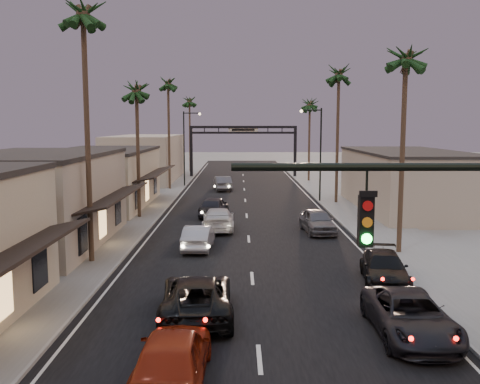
{
  "coord_description": "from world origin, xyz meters",
  "views": [
    {
      "loc": [
        -0.66,
        -6.17,
        7.4
      ],
      "look_at": [
        -0.56,
        32.78,
        2.5
      ],
      "focal_mm": 40.0,
      "sensor_mm": 36.0,
      "label": 1
    }
  ],
  "objects_px": {
    "palm_ld": "(168,80)",
    "curbside_black": "(384,268)",
    "streetlight_left": "(186,142)",
    "palm_ra": "(406,51)",
    "oncoming_silver": "(198,237)",
    "curbside_near": "(410,316)",
    "palm_rb": "(339,70)",
    "arch": "(243,138)",
    "palm_lb": "(83,7)",
    "oncoming_pickup": "(197,296)",
    "palm_rc": "(310,101)",
    "streetlight_right": "(318,147)",
    "palm_lc": "(136,85)",
    "palm_far": "(189,99)",
    "oncoming_red": "(172,356)"
  },
  "relations": [
    {
      "from": "palm_rb",
      "to": "oncoming_red",
      "type": "distance_m",
      "value": 39.11
    },
    {
      "from": "curbside_black",
      "to": "streetlight_left",
      "type": "bearing_deg",
      "value": 115.87
    },
    {
      "from": "palm_lb",
      "to": "palm_rc",
      "type": "distance_m",
      "value": 45.48
    },
    {
      "from": "streetlight_left",
      "to": "palm_ra",
      "type": "distance_m",
      "value": 37.87
    },
    {
      "from": "streetlight_left",
      "to": "curbside_black",
      "type": "height_order",
      "value": "streetlight_left"
    },
    {
      "from": "palm_ra",
      "to": "curbside_black",
      "type": "bearing_deg",
      "value": -112.77
    },
    {
      "from": "palm_ld",
      "to": "curbside_black",
      "type": "distance_m",
      "value": 41.28
    },
    {
      "from": "arch",
      "to": "palm_rc",
      "type": "xyz_separation_m",
      "value": [
        8.6,
        -6.0,
        4.94
      ]
    },
    {
      "from": "palm_lb",
      "to": "palm_ra",
      "type": "relative_size",
      "value": 1.15
    },
    {
      "from": "palm_lc",
      "to": "streetlight_left",
      "type": "bearing_deg",
      "value": 85.63
    },
    {
      "from": "palm_ra",
      "to": "oncoming_red",
      "type": "xyz_separation_m",
      "value": [
        -11.15,
        -15.66,
        -10.59
      ]
    },
    {
      "from": "palm_lb",
      "to": "palm_ra",
      "type": "distance_m",
      "value": 17.42
    },
    {
      "from": "arch",
      "to": "palm_lc",
      "type": "bearing_deg",
      "value": -104.2
    },
    {
      "from": "palm_rb",
      "to": "arch",
      "type": "bearing_deg",
      "value": 108.3
    },
    {
      "from": "oncoming_pickup",
      "to": "curbside_black",
      "type": "relative_size",
      "value": 1.19
    },
    {
      "from": "palm_lc",
      "to": "oncoming_silver",
      "type": "bearing_deg",
      "value": -62.88
    },
    {
      "from": "palm_ra",
      "to": "palm_rb",
      "type": "bearing_deg",
      "value": 90.0
    },
    {
      "from": "oncoming_red",
      "to": "curbside_black",
      "type": "bearing_deg",
      "value": -130.27
    },
    {
      "from": "arch",
      "to": "oncoming_red",
      "type": "bearing_deg",
      "value": -92.37
    },
    {
      "from": "oncoming_silver",
      "to": "curbside_near",
      "type": "distance_m",
      "value": 15.78
    },
    {
      "from": "oncoming_red",
      "to": "oncoming_pickup",
      "type": "height_order",
      "value": "oncoming_red"
    },
    {
      "from": "palm_lb",
      "to": "oncoming_silver",
      "type": "bearing_deg",
      "value": 30.01
    },
    {
      "from": "palm_lc",
      "to": "oncoming_silver",
      "type": "distance_m",
      "value": 15.56
    },
    {
      "from": "palm_far",
      "to": "oncoming_silver",
      "type": "xyz_separation_m",
      "value": [
        5.23,
        -52.8,
        -10.71
      ]
    },
    {
      "from": "palm_lb",
      "to": "oncoming_pickup",
      "type": "relative_size",
      "value": 2.61
    },
    {
      "from": "streetlight_left",
      "to": "oncoming_pickup",
      "type": "distance_m",
      "value": 44.64
    },
    {
      "from": "oncoming_red",
      "to": "curbside_black",
      "type": "distance_m",
      "value": 13.25
    },
    {
      "from": "palm_lb",
      "to": "curbside_black",
      "type": "relative_size",
      "value": 3.1
    },
    {
      "from": "palm_lc",
      "to": "curbside_black",
      "type": "bearing_deg",
      "value": -50.13
    },
    {
      "from": "curbside_near",
      "to": "palm_lc",
      "type": "bearing_deg",
      "value": 120.59
    },
    {
      "from": "streetlight_right",
      "to": "palm_lc",
      "type": "xyz_separation_m",
      "value": [
        -15.52,
        -9.0,
        5.14
      ]
    },
    {
      "from": "palm_lc",
      "to": "oncoming_pickup",
      "type": "relative_size",
      "value": 2.1
    },
    {
      "from": "palm_rb",
      "to": "palm_rc",
      "type": "bearing_deg",
      "value": 90.0
    },
    {
      "from": "arch",
      "to": "oncoming_red",
      "type": "xyz_separation_m",
      "value": [
        -2.55,
        -61.66,
        -4.68
      ]
    },
    {
      "from": "arch",
      "to": "palm_lb",
      "type": "height_order",
      "value": "palm_lb"
    },
    {
      "from": "palm_ld",
      "to": "curbside_near",
      "type": "height_order",
      "value": "palm_ld"
    },
    {
      "from": "palm_lc",
      "to": "oncoming_red",
      "type": "xyz_separation_m",
      "value": [
        6.05,
        -27.66,
        -9.62
      ]
    },
    {
      "from": "streetlight_right",
      "to": "streetlight_left",
      "type": "distance_m",
      "value": 18.99
    },
    {
      "from": "streetlight_right",
      "to": "palm_rb",
      "type": "distance_m",
      "value": 7.35
    },
    {
      "from": "palm_rb",
      "to": "palm_far",
      "type": "xyz_separation_m",
      "value": [
        -16.9,
        34.0,
        -0.97
      ]
    },
    {
      "from": "palm_lb",
      "to": "oncoming_pickup",
      "type": "xyz_separation_m",
      "value": [
        6.32,
        -8.16,
        -12.58
      ]
    },
    {
      "from": "arch",
      "to": "palm_far",
      "type": "height_order",
      "value": "palm_far"
    },
    {
      "from": "oncoming_red",
      "to": "oncoming_silver",
      "type": "relative_size",
      "value": 1.12
    },
    {
      "from": "palm_ld",
      "to": "oncoming_silver",
      "type": "xyz_separation_m",
      "value": [
        5.53,
        -29.8,
        -11.68
      ]
    },
    {
      "from": "curbside_black",
      "to": "palm_rc",
      "type": "bearing_deg",
      "value": 94.58
    },
    {
      "from": "curbside_near",
      "to": "palm_far",
      "type": "bearing_deg",
      "value": 102.23
    },
    {
      "from": "streetlight_left",
      "to": "oncoming_red",
      "type": "xyz_separation_m",
      "value": [
        4.37,
        -49.66,
        -4.48
      ]
    },
    {
      "from": "arch",
      "to": "streetlight_left",
      "type": "height_order",
      "value": "streetlight_left"
    },
    {
      "from": "oncoming_pickup",
      "to": "arch",
      "type": "bearing_deg",
      "value": -95.52
    },
    {
      "from": "palm_far",
      "to": "oncoming_pickup",
      "type": "distance_m",
      "value": 65.32
    }
  ]
}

